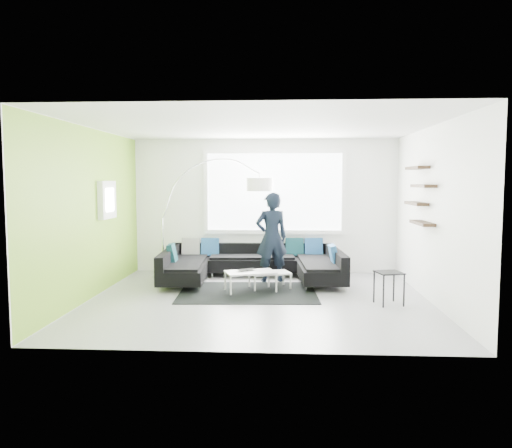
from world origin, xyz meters
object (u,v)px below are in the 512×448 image
Objects in this scene: sectional_sofa at (252,265)px; person at (272,237)px; side_table at (389,288)px; laptop at (248,270)px; coffee_table at (260,280)px; arc_lamp at (162,218)px.

sectional_sofa is 2.04× the size of person.
side_table is 1.26× the size of laptop.
sectional_sofa reaches higher than laptop.
side_table is at bearing -42.85° from coffee_table.
laptop is (-0.02, -0.87, 0.05)m from sectional_sofa.
person reaches higher than laptop.
arc_lamp is 2.22m from person.
coffee_table is 0.30m from laptop.
sectional_sofa reaches higher than side_table.
arc_lamp is 2.28m from laptop.
person reaches higher than coffee_table.
arc_lamp is (-2.00, 1.05, 1.01)m from coffee_table.
arc_lamp is at bearing -24.75° from person.
laptop is at bearing -172.05° from coffee_table.
coffee_table is at bearing 59.63° from person.
side_table reaches higher than laptop.
side_table is 2.60m from person.
coffee_table is at bearing 156.05° from side_table.
side_table is 2.41m from laptop.
sectional_sofa is at bearing -14.71° from person.
coffee_table is 2.25m from side_table.
person is (0.37, 0.02, 0.53)m from sectional_sofa.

